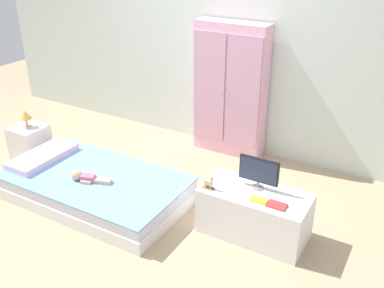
% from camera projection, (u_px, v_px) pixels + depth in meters
% --- Properties ---
extents(ground_plane, '(10.00, 10.00, 0.02)m').
position_uv_depth(ground_plane, '(139.00, 203.00, 4.20)').
color(ground_plane, tan).
extents(back_wall, '(6.40, 0.05, 2.70)m').
position_uv_depth(back_wall, '(218.00, 30.00, 4.82)').
color(back_wall, silver).
rests_on(back_wall, ground_plane).
extents(bed, '(1.75, 0.98, 0.24)m').
position_uv_depth(bed, '(95.00, 187.00, 4.21)').
color(bed, white).
rests_on(bed, ground_plane).
extents(pillow, '(0.32, 0.71, 0.06)m').
position_uv_depth(pillow, '(43.00, 156.00, 4.45)').
color(pillow, silver).
rests_on(pillow, bed).
extents(doll, '(0.39, 0.19, 0.10)m').
position_uv_depth(doll, '(84.00, 177.00, 4.07)').
color(doll, '#D6668E').
rests_on(doll, bed).
extents(nightstand, '(0.35, 0.35, 0.40)m').
position_uv_depth(nightstand, '(30.00, 143.00, 4.88)').
color(nightstand, silver).
rests_on(nightstand, ground_plane).
extents(table_lamp, '(0.13, 0.13, 0.19)m').
position_uv_depth(table_lamp, '(25.00, 116.00, 4.73)').
color(table_lamp, '#B7B2AD').
rests_on(table_lamp, nightstand).
extents(wardrobe, '(0.81, 0.27, 1.49)m').
position_uv_depth(wardrobe, '(230.00, 90.00, 4.84)').
color(wardrobe, '#EFADCC').
rests_on(wardrobe, ground_plane).
extents(tv_stand, '(0.89, 0.44, 0.41)m').
position_uv_depth(tv_stand, '(254.00, 213.00, 3.67)').
color(tv_stand, white).
rests_on(tv_stand, ground_plane).
extents(tv_monitor, '(0.34, 0.10, 0.27)m').
position_uv_depth(tv_monitor, '(259.00, 171.00, 3.57)').
color(tv_monitor, '#99999E').
rests_on(tv_monitor, tv_stand).
extents(rocking_horse_toy, '(0.10, 0.04, 0.12)m').
position_uv_depth(rocking_horse_toy, '(209.00, 183.00, 3.61)').
color(rocking_horse_toy, '#8E6642').
rests_on(rocking_horse_toy, tv_stand).
extents(book_yellow, '(0.14, 0.08, 0.01)m').
position_uv_depth(book_yellow, '(259.00, 200.00, 3.47)').
color(book_yellow, gold).
rests_on(book_yellow, tv_stand).
extents(book_red, '(0.15, 0.10, 0.02)m').
position_uv_depth(book_red, '(277.00, 205.00, 3.40)').
color(book_red, '#CC3838').
rests_on(book_red, tv_stand).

